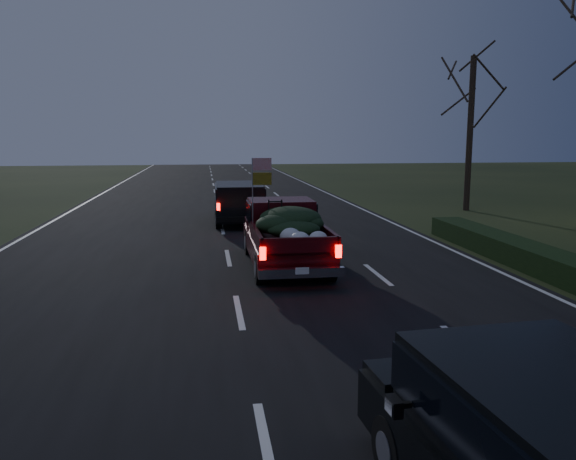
{
  "coord_description": "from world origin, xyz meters",
  "views": [
    {
      "loc": [
        -0.6,
        -10.61,
        3.4
      ],
      "look_at": [
        1.25,
        1.89,
        1.3
      ],
      "focal_mm": 35.0,
      "sensor_mm": 36.0,
      "label": 1
    }
  ],
  "objects": [
    {
      "name": "ground",
      "position": [
        0.0,
        0.0,
        0.0
      ],
      "size": [
        120.0,
        120.0,
        0.0
      ],
      "primitive_type": "plane",
      "color": "black",
      "rests_on": "ground"
    },
    {
      "name": "road_asphalt",
      "position": [
        0.0,
        0.0,
        0.01
      ],
      "size": [
        14.0,
        120.0,
        0.02
      ],
      "primitive_type": "cube",
      "color": "black",
      "rests_on": "ground"
    },
    {
      "name": "hedge_row",
      "position": [
        7.8,
        3.0,
        0.3
      ],
      "size": [
        1.0,
        10.0,
        0.6
      ],
      "primitive_type": "cube",
      "color": "black",
      "rests_on": "ground"
    },
    {
      "name": "bare_tree_far",
      "position": [
        11.5,
        14.0,
        5.23
      ],
      "size": [
        3.6,
        3.6,
        7.0
      ],
      "color": "black",
      "rests_on": "ground"
    },
    {
      "name": "pickup_truck",
      "position": [
        1.46,
        3.85,
        0.96
      ],
      "size": [
        1.89,
        4.89,
        2.56
      ],
      "rotation": [
        0.0,
        0.0,
        -0.0
      ],
      "color": "#3A070D",
      "rests_on": "ground"
    },
    {
      "name": "lead_suv",
      "position": [
        0.72,
        11.54,
        0.97
      ],
      "size": [
        1.9,
        4.49,
        1.29
      ],
      "rotation": [
        0.0,
        0.0,
        -0.01
      ],
      "color": "black",
      "rests_on": "ground"
    }
  ]
}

